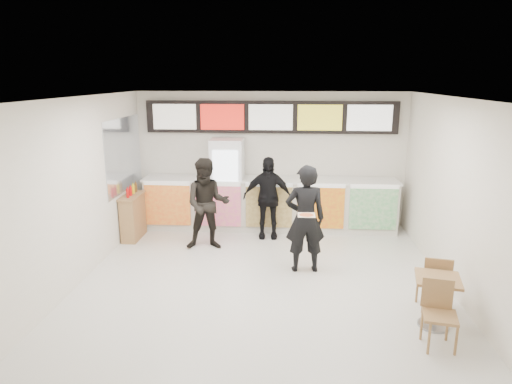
# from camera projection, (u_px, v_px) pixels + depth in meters

# --- Properties ---
(floor) EXTENTS (7.00, 7.00, 0.00)m
(floor) POSITION_uv_depth(u_px,v_px,m) (261.00, 291.00, 7.25)
(floor) COLOR beige
(floor) RESTS_ON ground
(ceiling) EXTENTS (7.00, 7.00, 0.00)m
(ceiling) POSITION_uv_depth(u_px,v_px,m) (262.00, 99.00, 6.52)
(ceiling) COLOR white
(ceiling) RESTS_ON wall_back
(wall_back) EXTENTS (6.00, 0.00, 6.00)m
(wall_back) POSITION_uv_depth(u_px,v_px,m) (271.00, 159.00, 10.27)
(wall_back) COLOR silver
(wall_back) RESTS_ON floor
(wall_left) EXTENTS (0.00, 7.00, 7.00)m
(wall_left) POSITION_uv_depth(u_px,v_px,m) (69.00, 196.00, 7.09)
(wall_left) COLOR silver
(wall_left) RESTS_ON floor
(wall_right) EXTENTS (0.00, 7.00, 7.00)m
(wall_right) POSITION_uv_depth(u_px,v_px,m) (466.00, 203.00, 6.68)
(wall_right) COLOR silver
(wall_right) RESTS_ON floor
(service_counter) EXTENTS (5.56, 0.77, 1.14)m
(service_counter) POSITION_uv_depth(u_px,v_px,m) (270.00, 204.00, 10.10)
(service_counter) COLOR silver
(service_counter) RESTS_ON floor
(menu_board) EXTENTS (5.50, 0.14, 0.70)m
(menu_board) POSITION_uv_depth(u_px,v_px,m) (271.00, 117.00, 9.95)
(menu_board) COLOR black
(menu_board) RESTS_ON wall_back
(drinks_fridge) EXTENTS (0.70, 0.67, 2.00)m
(drinks_fridge) POSITION_uv_depth(u_px,v_px,m) (228.00, 184.00, 10.08)
(drinks_fridge) COLOR white
(drinks_fridge) RESTS_ON floor
(mirror_panel) EXTENTS (0.01, 2.00, 1.50)m
(mirror_panel) POSITION_uv_depth(u_px,v_px,m) (124.00, 154.00, 9.40)
(mirror_panel) COLOR #B2B7BF
(mirror_panel) RESTS_ON wall_left
(customer_main) EXTENTS (0.73, 0.53, 1.89)m
(customer_main) POSITION_uv_depth(u_px,v_px,m) (305.00, 219.00, 7.80)
(customer_main) COLOR black
(customer_main) RESTS_ON floor
(customer_left) EXTENTS (0.96, 0.79, 1.80)m
(customer_left) POSITION_uv_depth(u_px,v_px,m) (207.00, 204.00, 8.85)
(customer_left) COLOR black
(customer_left) RESTS_ON floor
(customer_mid) EXTENTS (1.03, 0.47, 1.73)m
(customer_mid) POSITION_uv_depth(u_px,v_px,m) (267.00, 198.00, 9.48)
(customer_mid) COLOR black
(customer_mid) RESTS_ON floor
(pizza_slice) EXTENTS (0.36, 0.36, 0.02)m
(pizza_slice) POSITION_uv_depth(u_px,v_px,m) (306.00, 215.00, 7.31)
(pizza_slice) COLOR beige
(pizza_slice) RESTS_ON customer_main
(cafe_table) EXTENTS (0.69, 1.50, 0.85)m
(cafe_table) POSITION_uv_depth(u_px,v_px,m) (437.00, 293.00, 6.10)
(cafe_table) COLOR #A27C4A
(cafe_table) RESTS_ON floor
(condiment_ledge) EXTENTS (0.34, 0.84, 1.12)m
(condiment_ledge) POSITION_uv_depth(u_px,v_px,m) (133.00, 216.00, 9.52)
(condiment_ledge) COLOR #A27C4A
(condiment_ledge) RESTS_ON floor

